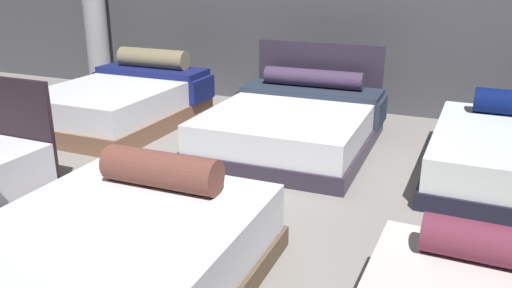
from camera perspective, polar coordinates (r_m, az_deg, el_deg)
ground_plane at (r=4.42m, az=-2.27°, el=-5.68°), size 18.00×18.00×0.02m
bed_1 at (r=3.10m, az=-16.73°, el=-12.89°), size 1.56×2.13×0.70m
bed_3 at (r=6.49m, az=-14.47°, el=4.54°), size 1.55×2.03×0.82m
bed_4 at (r=5.52m, az=4.20°, el=2.28°), size 1.69×2.09×0.98m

